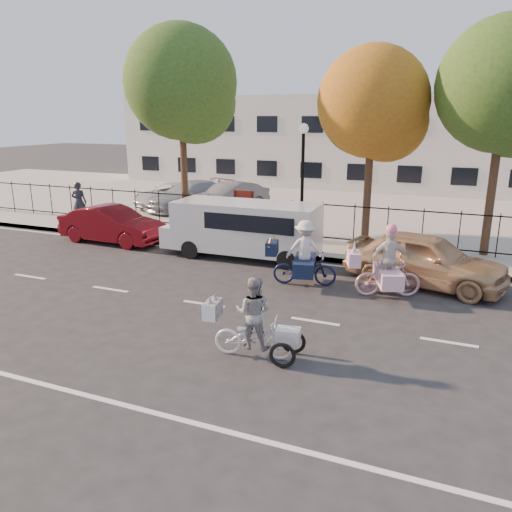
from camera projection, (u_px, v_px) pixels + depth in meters
The scene contains 22 objects.
ground at pixel (204, 304), 13.02m from camera, with size 120.00×120.00×0.00m, color #333334.
road_markings at pixel (204, 304), 13.02m from camera, with size 60.00×9.52×0.01m, color silver, non-canonical shape.
curb at pixel (272, 254), 17.49m from camera, with size 60.00×0.10×0.15m, color #A8A399.
sidewalk at pixel (282, 247), 18.42m from camera, with size 60.00×2.20×0.15m, color #A8A399.
parking_lot at pixel (338, 207), 26.34m from camera, with size 60.00×15.60×0.15m, color #A8A399.
iron_fence at pixel (292, 219), 19.18m from camera, with size 58.00×0.06×1.50m, color black, non-canonical shape.
building at pixel (374, 141), 34.44m from camera, with size 34.00×10.00×6.00m, color silver.
lamppost at pixel (303, 162), 18.04m from camera, with size 0.36×0.36×4.33m.
street_sign at pixel (244, 204), 19.36m from camera, with size 0.85×0.06×1.80m.
zebra_trike at pixel (254, 327), 10.03m from camera, with size 2.00×0.91×1.71m.
unicorn_bike at pixel (387, 270), 13.39m from camera, with size 2.04×1.48×2.02m.
bull_bike at pixel (304, 259), 14.33m from camera, with size 2.11×1.47×1.91m.
white_van at pixel (244, 227), 17.04m from camera, with size 5.42×1.91×1.92m.
red_sedan at pixel (112, 225), 19.17m from camera, with size 1.48×4.24×1.40m, color #5A0A10.
gold_sedan at pixel (425, 259), 14.30m from camera, with size 1.82×4.52×1.54m, color tan.
pedestrian at pixel (79, 202), 22.10m from camera, with size 0.65×0.43×1.79m, color black.
lot_car_a at pixel (189, 195), 25.14m from camera, with size 1.96×4.83×1.40m, color #A0A3A7.
lot_car_b at pixel (171, 195), 25.99m from camera, with size 1.99×4.31×1.20m, color silver.
lot_car_c at pixel (230, 197), 24.62m from camera, with size 1.50×4.30×1.42m, color #53555B.
tree_west at pixel (185, 88), 19.82m from camera, with size 4.50×4.50×8.26m.
tree_mid at pixel (377, 108), 17.47m from camera, with size 3.90×3.90×7.15m.
tree_east at pixel (509, 92), 15.70m from camera, with size 4.25×4.25×7.79m.
Camera 1 is at (5.89, -10.75, 4.76)m, focal length 35.00 mm.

